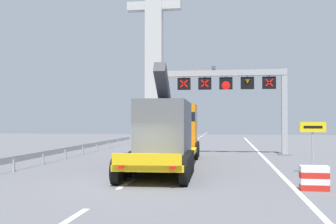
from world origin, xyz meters
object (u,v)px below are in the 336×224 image
Objects in this scene: heavy_haul_truck_yellow at (171,130)px; bridge_pylon_distant at (154,29)px; exit_sign_yellow at (313,135)px; crash_barrier_striped at (314,178)px; overhead_lane_gantry at (242,87)px.

bridge_pylon_distant is (-8.77, 42.49, 15.83)m from heavy_haul_truck_yellow.
exit_sign_yellow is 4.94m from crash_barrier_striped.
bridge_pylon_distant reaches higher than heavy_haul_truck_yellow.
crash_barrier_striped is at bearing -101.09° from exit_sign_yellow.
crash_barrier_striped is 55.15m from bridge_pylon_distant.
crash_barrier_striped is 0.03× the size of bridge_pylon_distant.
crash_barrier_striped is (6.39, -7.61, -1.54)m from heavy_haul_truck_yellow.
heavy_haul_truck_yellow is 10.06m from crash_barrier_striped.
exit_sign_yellow is at bearing 78.91° from crash_barrier_striped.
heavy_haul_truck_yellow is 7.88m from exit_sign_yellow.
overhead_lane_gantry reaches higher than exit_sign_yellow.
bridge_pylon_distant is at bearing 109.48° from exit_sign_yellow.
overhead_lane_gantry is 0.26× the size of bridge_pylon_distant.
bridge_pylon_distant is at bearing 101.66° from heavy_haul_truck_yellow.
heavy_haul_truck_yellow is (-4.33, -7.49, -3.07)m from overhead_lane_gantry.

